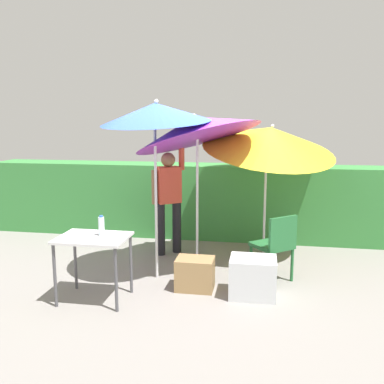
{
  "coord_description": "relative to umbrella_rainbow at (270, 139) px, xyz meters",
  "views": [
    {
      "loc": [
        0.97,
        -5.31,
        2.1
      ],
      "look_at": [
        0.0,
        0.3,
        1.1
      ],
      "focal_mm": 38.88,
      "sensor_mm": 36.0,
      "label": 1
    }
  ],
  "objects": [
    {
      "name": "umbrella_orange",
      "position": [
        -1.0,
        -0.69,
        0.17
      ],
      "size": [
        1.82,
        1.78,
        2.46
      ],
      "color": "silver",
      "rests_on": "ground_plane"
    },
    {
      "name": "hedge_row",
      "position": [
        -1.05,
        0.93,
        -1.16
      ],
      "size": [
        8.0,
        0.7,
        1.31
      ],
      "primitive_type": "cube",
      "color": "#38843D",
      "rests_on": "ground_plane"
    },
    {
      "name": "chair_plastic",
      "position": [
        0.11,
        -1.05,
        -1.3
      ],
      "size": [
        0.62,
        0.62,
        0.89
      ],
      "color": "#236633",
      "rests_on": "ground_plane"
    },
    {
      "name": "umbrella_rainbow",
      "position": [
        0.0,
        0.0,
        0.0
      ],
      "size": [
        2.07,
        2.02,
        2.32
      ],
      "color": "silver",
      "rests_on": "ground_plane"
    },
    {
      "name": "folding_table",
      "position": [
        -1.99,
        -1.99,
        -1.14
      ],
      "size": [
        0.8,
        0.6,
        0.77
      ],
      "color": "#4C4C51",
      "rests_on": "ground_plane"
    },
    {
      "name": "bottle_water",
      "position": [
        -1.91,
        -1.93,
        -0.93
      ],
      "size": [
        0.07,
        0.07,
        0.24
      ],
      "color": "silver",
      "rests_on": "folding_table"
    },
    {
      "name": "umbrella_yellow",
      "position": [
        -1.43,
        -1.2,
        0.36
      ],
      "size": [
        1.42,
        1.42,
        2.4
      ],
      "color": "silver",
      "rests_on": "ground_plane"
    },
    {
      "name": "ground_plane",
      "position": [
        -1.05,
        -1.04,
        -1.81
      ],
      "size": [
        24.0,
        24.0,
        0.0
      ],
      "primitive_type": "plane",
      "color": "gray"
    },
    {
      "name": "person_vendor",
      "position": [
        -1.52,
        -0.17,
        -0.88
      ],
      "size": [
        0.49,
        0.4,
        1.88
      ],
      "color": "black",
      "rests_on": "ground_plane"
    },
    {
      "name": "cooler_box",
      "position": [
        -0.16,
        -1.58,
        -1.58
      ],
      "size": [
        0.55,
        0.44,
        0.47
      ],
      "primitive_type": "cube",
      "color": "silver",
      "rests_on": "ground_plane"
    },
    {
      "name": "crate_cardboard",
      "position": [
        -0.88,
        -1.49,
        -1.61
      ],
      "size": [
        0.47,
        0.35,
        0.4
      ],
      "primitive_type": "cube",
      "color": "#9E7A4C",
      "rests_on": "ground_plane"
    }
  ]
}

